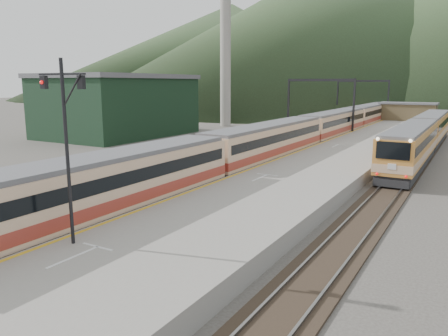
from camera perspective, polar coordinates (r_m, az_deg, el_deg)
The scene contains 16 objects.
track_main at distance 47.82m, azimuth 9.89°, elevation 2.08°, with size 2.60×200.00×0.23m.
track_far at distance 49.75m, azimuth 4.49°, elevation 2.55°, with size 2.60×200.00×0.23m.
track_second at distance 45.21m, azimuth 23.67°, elevation 0.81°, with size 2.60×200.00×0.23m.
platform at distance 44.23m, azimuth 15.81°, elevation 1.68°, with size 8.00×100.00×1.00m, color gray.
gantry_near at distance 62.40m, azimuth 12.45°, elevation 9.12°, with size 9.55×0.25×8.00m.
gantry_far at distance 86.53m, azimuth 17.62°, elevation 9.32°, with size 9.55×0.25×8.00m.
warehouse at distance 64.20m, azimuth -13.64°, elevation 7.98°, with size 14.50×20.50×8.60m.
smokestack at distance 77.01m, azimuth 0.19°, elevation 16.69°, with size 1.80×1.80×30.00m, color #9E998E.
station_shed at distance 83.20m, azimuth 22.91°, elevation 6.84°, with size 9.40×4.40×3.10m.
hill_a at distance 203.62m, azimuth 14.58°, elevation 17.03°, with size 180.00×180.00×60.00m, color #334326.
hill_d at distance 280.54m, azimuth 1.06°, elevation 15.10°, with size 200.00×200.00×55.00m, color #334326.
main_train at distance 59.43m, azimuth 14.20°, elevation 5.57°, with size 3.01×103.19×3.67m.
second_train at distance 50.12m, azimuth 24.55°, elevation 3.75°, with size 2.70×36.84×3.30m.
signal_mast at distance 17.86m, azimuth -19.96°, elevation 4.20°, with size 2.19×0.44×7.27m.
short_signal_b at distance 43.85m, azimuth 4.18°, elevation 3.26°, with size 0.26×0.23×2.27m.
short_signal_c at distance 32.85m, azimuth -17.50°, elevation 0.19°, with size 0.26×0.23×2.27m.
Camera 1 is at (16.30, -4.37, 7.32)m, focal length 35.00 mm.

